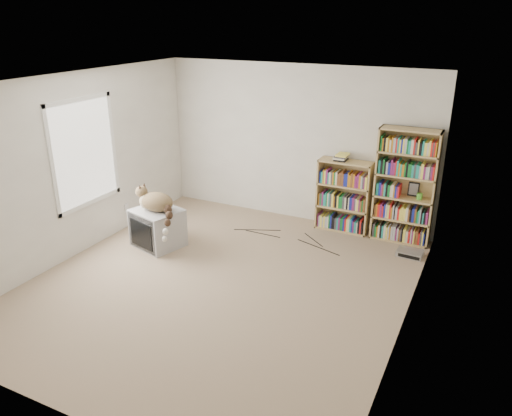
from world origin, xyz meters
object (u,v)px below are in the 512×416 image
at_px(bookcase_short, 344,198).
at_px(dvd_player, 410,253).
at_px(bookcase_tall, 405,189).
at_px(cat, 158,206).
at_px(crt_tv, 158,228).

xyz_separation_m(bookcase_short, dvd_player, (1.14, -0.49, -0.48)).
height_order(bookcase_short, dvd_player, bookcase_short).
height_order(bookcase_tall, bookcase_short, bookcase_tall).
bearing_deg(cat, crt_tv, 136.29).
relative_size(crt_tv, bookcase_tall, 0.46).
xyz_separation_m(cat, dvd_player, (3.31, 1.35, -0.62)).
distance_m(crt_tv, bookcase_short, 2.87).
bearing_deg(cat, bookcase_short, 38.74).
bearing_deg(cat, dvd_player, 20.57).
distance_m(cat, bookcase_short, 2.85).
relative_size(cat, bookcase_short, 0.67).
relative_size(bookcase_tall, bookcase_short, 1.52).
height_order(crt_tv, bookcase_short, bookcase_short).
bearing_deg(bookcase_short, crt_tv, -141.83).
bearing_deg(bookcase_short, dvd_player, -23.27).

